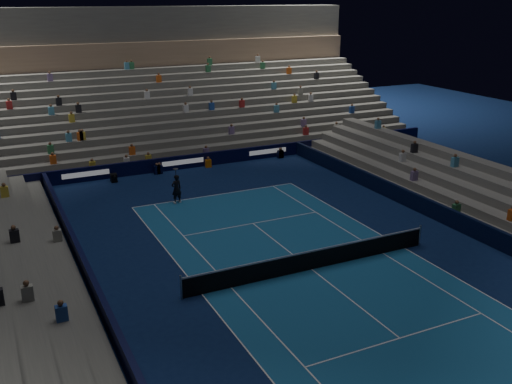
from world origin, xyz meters
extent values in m
plane|color=#0B1B45|center=(0.00, 0.00, 0.00)|extent=(90.00, 90.00, 0.00)
cube|color=#19548B|center=(0.00, 0.00, 0.01)|extent=(10.97, 23.77, 0.01)
cube|color=black|center=(0.00, 18.50, 0.50)|extent=(44.00, 0.25, 1.00)
cube|color=black|center=(9.70, 0.00, 0.50)|extent=(0.25, 37.00, 1.00)
cube|color=#080B32|center=(-9.70, 0.00, 0.50)|extent=(0.25, 37.00, 1.00)
cube|color=#60605B|center=(0.00, 19.50, 0.25)|extent=(44.00, 1.00, 0.50)
cube|color=#60605B|center=(0.00, 20.50, 0.50)|extent=(44.00, 1.00, 1.00)
cube|color=#60605B|center=(0.00, 21.50, 0.75)|extent=(44.00, 1.00, 1.50)
cube|color=#60605B|center=(0.00, 22.50, 1.00)|extent=(44.00, 1.00, 2.00)
cube|color=#60605B|center=(0.00, 23.50, 1.25)|extent=(44.00, 1.00, 2.50)
cube|color=#60605B|center=(0.00, 24.50, 1.50)|extent=(44.00, 1.00, 3.00)
cube|color=#60605B|center=(0.00, 25.50, 1.75)|extent=(44.00, 1.00, 3.50)
cube|color=#60605B|center=(0.00, 26.50, 2.00)|extent=(44.00, 1.00, 4.00)
cube|color=#60605B|center=(0.00, 27.50, 2.25)|extent=(44.00, 1.00, 4.50)
cube|color=#60605B|center=(0.00, 28.50, 2.50)|extent=(44.00, 1.00, 5.00)
cube|color=#60605B|center=(0.00, 29.50, 2.75)|extent=(44.00, 1.00, 5.50)
cube|color=#60605B|center=(0.00, 30.50, 3.00)|extent=(44.00, 1.00, 6.00)
cube|color=#93745B|center=(0.00, 31.60, 7.10)|extent=(44.00, 0.60, 2.20)
cube|color=#4D4D4B|center=(0.00, 33.00, 9.70)|extent=(44.00, 2.40, 3.00)
cube|color=slate|center=(10.50, 0.00, 0.25)|extent=(1.00, 37.00, 0.50)
cube|color=slate|center=(11.50, 0.00, 0.50)|extent=(1.00, 37.00, 1.00)
cube|color=slate|center=(12.50, 0.00, 0.75)|extent=(1.00, 37.00, 1.50)
cube|color=#60615C|center=(-10.50, 0.00, 0.25)|extent=(1.00, 37.00, 0.50)
cube|color=#60615C|center=(-11.50, 0.00, 0.50)|extent=(1.00, 37.00, 1.00)
cube|color=#60615C|center=(-12.50, 0.00, 0.75)|extent=(1.00, 37.00, 1.50)
cylinder|color=#B2B2B7|center=(-6.40, 0.00, 0.55)|extent=(0.10, 0.10, 1.10)
cylinder|color=#B2B2B7|center=(6.40, 0.00, 0.55)|extent=(0.10, 0.10, 1.10)
cube|color=black|center=(0.00, 0.00, 0.45)|extent=(12.80, 0.03, 0.90)
cube|color=white|center=(0.00, 0.00, 0.94)|extent=(12.80, 0.04, 0.08)
imported|color=black|center=(-2.74, 11.55, 0.91)|extent=(0.72, 0.54, 1.81)
cube|color=black|center=(-5.29, 17.54, 0.28)|extent=(0.45, 0.54, 0.56)
cylinder|color=black|center=(-5.29, 17.11, 0.45)|extent=(0.18, 0.36, 0.16)
camera|label=1|loc=(-13.04, -21.00, 12.20)|focal=40.78mm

